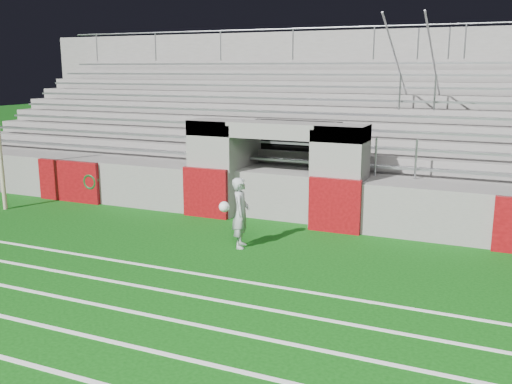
% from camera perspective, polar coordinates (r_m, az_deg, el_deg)
% --- Properties ---
extents(ground, '(90.00, 90.00, 0.00)m').
position_cam_1_polar(ground, '(12.28, -4.28, -6.58)').
color(ground, '#0B430C').
rests_on(ground, ground).
extents(field_post, '(0.12, 0.12, 3.50)m').
position_cam_1_polar(field_post, '(17.61, -24.24, 3.97)').
color(field_post, tan).
rests_on(field_post, ground).
extents(field_markings, '(28.00, 8.09, 0.01)m').
position_cam_1_polar(field_markings, '(8.57, -20.86, -16.07)').
color(field_markings, white).
rests_on(field_markings, ground).
extents(stadium_structure, '(26.00, 8.48, 5.42)m').
position_cam_1_polar(stadium_structure, '(19.18, 6.95, 4.78)').
color(stadium_structure, slate).
rests_on(stadium_structure, ground).
extents(goalkeeper_with_ball, '(0.65, 0.76, 1.60)m').
position_cam_1_polar(goalkeeper_with_ball, '(12.75, -1.59, -2.06)').
color(goalkeeper_with_ball, '#9FA5A9').
rests_on(goalkeeper_with_ball, ground).
extents(hose_coil, '(0.54, 0.15, 0.58)m').
position_cam_1_polar(hose_coil, '(17.57, -16.21, 1.12)').
color(hose_coil, '#0D431B').
rests_on(hose_coil, ground).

